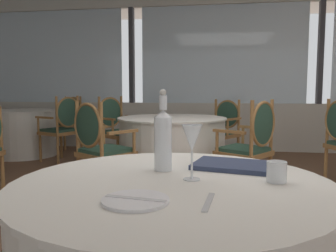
{
  "coord_description": "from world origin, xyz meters",
  "views": [
    {
      "loc": [
        0.04,
        -2.58,
        1.1
      ],
      "look_at": [
        -0.21,
        -1.0,
        0.93
      ],
      "focal_mm": 37.7,
      "sensor_mm": 36.0,
      "label": 1
    }
  ],
  "objects_px": {
    "dining_chair_2_0": "(69,118)",
    "dining_chair_0_2": "(98,142)",
    "dining_chair_0_3": "(252,141)",
    "dining_chair_2_3": "(63,124)",
    "wine_glass": "(192,139)",
    "water_tumbler": "(277,172)",
    "side_plate": "(135,200)",
    "dining_chair_0_0": "(222,127)",
    "dining_chair_0_1": "(116,125)",
    "water_bottle": "(163,138)",
    "menu_book": "(233,165)"
  },
  "relations": [
    {
      "from": "dining_chair_0_0",
      "to": "dining_chair_0_1",
      "type": "bearing_deg",
      "value": -45.13
    },
    {
      "from": "water_tumbler",
      "to": "dining_chair_0_2",
      "type": "distance_m",
      "value": 2.48
    },
    {
      "from": "side_plate",
      "to": "menu_book",
      "type": "xyz_separation_m",
      "value": [
        0.3,
        0.53,
        0.01
      ]
    },
    {
      "from": "menu_book",
      "to": "dining_chair_0_3",
      "type": "relative_size",
      "value": 0.33
    },
    {
      "from": "wine_glass",
      "to": "water_tumbler",
      "type": "height_order",
      "value": "wine_glass"
    },
    {
      "from": "water_tumbler",
      "to": "dining_chair_0_1",
      "type": "relative_size",
      "value": 0.08
    },
    {
      "from": "menu_book",
      "to": "dining_chair_0_3",
      "type": "distance_m",
      "value": 2.11
    },
    {
      "from": "dining_chair_0_2",
      "to": "dining_chair_0_3",
      "type": "relative_size",
      "value": 0.98
    },
    {
      "from": "side_plate",
      "to": "dining_chair_0_0",
      "type": "relative_size",
      "value": 0.22
    },
    {
      "from": "dining_chair_0_0",
      "to": "dining_chair_0_3",
      "type": "bearing_deg",
      "value": 45.19
    },
    {
      "from": "water_bottle",
      "to": "dining_chair_0_2",
      "type": "xyz_separation_m",
      "value": [
        -0.98,
        1.89,
        -0.32
      ]
    },
    {
      "from": "wine_glass",
      "to": "dining_chair_2_3",
      "type": "height_order",
      "value": "dining_chair_2_3"
    },
    {
      "from": "water_bottle",
      "to": "dining_chair_0_1",
      "type": "xyz_separation_m",
      "value": [
        -1.28,
        3.41,
        -0.31
      ]
    },
    {
      "from": "water_bottle",
      "to": "dining_chair_0_0",
      "type": "relative_size",
      "value": 0.36
    },
    {
      "from": "side_plate",
      "to": "water_bottle",
      "type": "distance_m",
      "value": 0.45
    },
    {
      "from": "water_bottle",
      "to": "wine_glass",
      "type": "xyz_separation_m",
      "value": [
        0.13,
        -0.14,
        0.02
      ]
    },
    {
      "from": "water_bottle",
      "to": "dining_chair_0_2",
      "type": "relative_size",
      "value": 0.35
    },
    {
      "from": "wine_glass",
      "to": "dining_chair_2_3",
      "type": "xyz_separation_m",
      "value": [
        -2.27,
        3.66,
        -0.33
      ]
    },
    {
      "from": "dining_chair_0_1",
      "to": "dining_chair_0_2",
      "type": "distance_m",
      "value": 1.55
    },
    {
      "from": "dining_chair_0_0",
      "to": "dining_chair_0_1",
      "type": "relative_size",
      "value": 0.95
    },
    {
      "from": "dining_chair_0_1",
      "to": "dining_chair_2_0",
      "type": "xyz_separation_m",
      "value": [
        -1.36,
        1.42,
        -0.03
      ]
    },
    {
      "from": "dining_chair_0_3",
      "to": "dining_chair_2_3",
      "type": "bearing_deg",
      "value": 7.4
    },
    {
      "from": "wine_glass",
      "to": "side_plate",
      "type": "bearing_deg",
      "value": -116.62
    },
    {
      "from": "dining_chair_2_0",
      "to": "dining_chair_0_1",
      "type": "bearing_deg",
      "value": 67.63
    },
    {
      "from": "dining_chair_0_0",
      "to": "dining_chair_0_1",
      "type": "distance_m",
      "value": 1.55
    },
    {
      "from": "dining_chair_0_0",
      "to": "dining_chair_0_3",
      "type": "distance_m",
      "value": 1.55
    },
    {
      "from": "water_bottle",
      "to": "dining_chair_0_3",
      "type": "height_order",
      "value": "water_bottle"
    },
    {
      "from": "wine_glass",
      "to": "dining_chair_2_3",
      "type": "relative_size",
      "value": 0.21
    },
    {
      "from": "menu_book",
      "to": "dining_chair_0_3",
      "type": "bearing_deg",
      "value": 95.57
    },
    {
      "from": "water_bottle",
      "to": "dining_chair_0_1",
      "type": "height_order",
      "value": "water_bottle"
    },
    {
      "from": "side_plate",
      "to": "dining_chair_0_2",
      "type": "relative_size",
      "value": 0.21
    },
    {
      "from": "dining_chair_2_3",
      "to": "water_tumbler",
      "type": "bearing_deg",
      "value": 149.25
    },
    {
      "from": "dining_chair_0_0",
      "to": "wine_glass",
      "type": "bearing_deg",
      "value": 32.36
    },
    {
      "from": "water_tumbler",
      "to": "dining_chair_0_3",
      "type": "bearing_deg",
      "value": 87.72
    },
    {
      "from": "water_bottle",
      "to": "dining_chair_0_1",
      "type": "distance_m",
      "value": 3.65
    },
    {
      "from": "dining_chair_2_0",
      "to": "dining_chair_0_2",
      "type": "bearing_deg",
      "value": 53.35
    },
    {
      "from": "dining_chair_0_3",
      "to": "dining_chair_2_0",
      "type": "xyz_separation_m",
      "value": [
        -3.18,
        2.64,
        -0.02
      ]
    },
    {
      "from": "dining_chair_0_2",
      "to": "dining_chair_2_0",
      "type": "distance_m",
      "value": 3.38
    },
    {
      "from": "side_plate",
      "to": "water_tumbler",
      "type": "distance_m",
      "value": 0.55
    },
    {
      "from": "water_bottle",
      "to": "side_plate",
      "type": "bearing_deg",
      "value": -91.5
    },
    {
      "from": "dining_chair_0_3",
      "to": "menu_book",
      "type": "bearing_deg",
      "value": 117.15
    },
    {
      "from": "menu_book",
      "to": "side_plate",
      "type": "bearing_deg",
      "value": -107.58
    },
    {
      "from": "dining_chair_0_1",
      "to": "dining_chair_2_3",
      "type": "xyz_separation_m",
      "value": [
        -0.85,
        0.11,
        -0.0
      ]
    },
    {
      "from": "dining_chair_0_1",
      "to": "wine_glass",
      "type": "bearing_deg",
      "value": -34.39
    },
    {
      "from": "dining_chair_2_3",
      "to": "wine_glass",
      "type": "bearing_deg",
      "value": 145.74
    },
    {
      "from": "wine_glass",
      "to": "dining_chair_2_3",
      "type": "bearing_deg",
      "value": 121.82
    },
    {
      "from": "water_bottle",
      "to": "wine_glass",
      "type": "distance_m",
      "value": 0.19
    },
    {
      "from": "menu_book",
      "to": "dining_chair_0_2",
      "type": "relative_size",
      "value": 0.34
    },
    {
      "from": "water_tumbler",
      "to": "dining_chair_2_0",
      "type": "height_order",
      "value": "dining_chair_2_0"
    },
    {
      "from": "dining_chair_0_3",
      "to": "water_bottle",
      "type": "bearing_deg",
      "value": 110.03
    }
  ]
}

